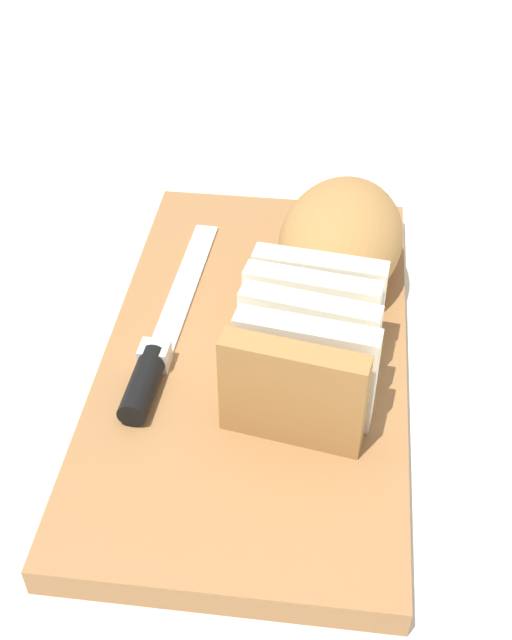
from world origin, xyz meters
The scene contains 6 objects.
ground_plane centered at (0.00, 0.00, 0.00)m, with size 3.00×3.00×0.00m, color silver.
cutting_board centered at (0.00, 0.00, 0.01)m, with size 0.45×0.24×0.03m, color #9E6B3D.
bread_loaf centered at (-0.05, 0.05, 0.07)m, with size 0.29×0.13×0.09m.
bread_knife centered at (0.03, -0.08, 0.03)m, with size 0.26×0.03×0.02m.
crumb_near_knife centered at (-0.02, 0.02, 0.03)m, with size 0.00×0.00×0.00m, color tan.
crumb_near_loaf centered at (-0.03, 0.04, 0.03)m, with size 0.00×0.00×0.00m, color tan.
Camera 1 is at (0.48, 0.07, 0.49)m, focal length 46.14 mm.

